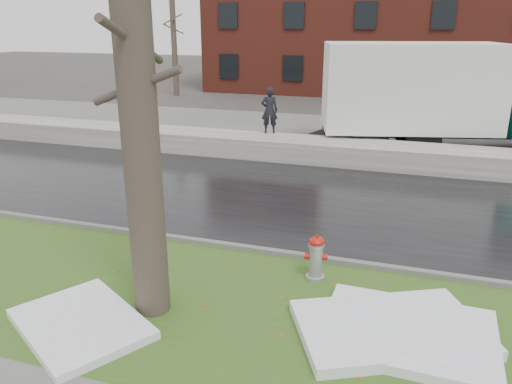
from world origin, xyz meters
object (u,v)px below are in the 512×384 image
(tree, at_px, (137,91))
(worker, at_px, (269,110))
(fire_hydrant, at_px, (316,256))

(tree, relative_size, worker, 4.35)
(fire_hydrant, relative_size, worker, 0.54)
(tree, height_order, worker, tree)
(tree, distance_m, worker, 11.21)
(fire_hydrant, bearing_deg, worker, 101.40)
(worker, bearing_deg, fire_hydrant, 93.92)
(fire_hydrant, distance_m, tree, 4.40)
(worker, bearing_deg, tree, 78.48)
(tree, bearing_deg, worker, 96.22)
(fire_hydrant, height_order, worker, worker)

